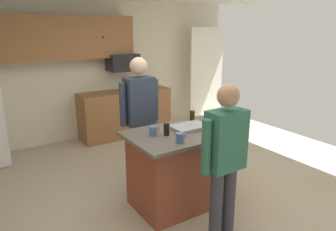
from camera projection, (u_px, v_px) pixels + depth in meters
floor at (167, 195)px, 4.05m from camera, size 7.04×7.04×0.00m
back_wall at (88, 71)px, 5.95m from camera, size 6.40×0.10×2.60m
french_door_window_panel at (206, 73)px, 7.04m from camera, size 0.90×0.06×2.00m
cabinet_run_upper at (67, 38)px, 5.41m from camera, size 2.40×0.38×0.75m
cabinet_run_lower at (125, 113)px, 6.24m from camera, size 1.80×0.63×0.90m
microwave_over_range at (123, 62)px, 5.98m from camera, size 0.56×0.40×0.32m
kitchen_island at (181, 167)px, 3.77m from camera, size 1.28×0.86×0.92m
person_guest_right at (225, 155)px, 3.00m from camera, size 0.57×0.22×1.61m
person_guest_left at (140, 112)px, 4.17m from camera, size 0.57×0.23×1.74m
glass_dark_ale at (217, 120)px, 3.80m from camera, size 0.06×0.06×0.17m
mug_ceramic_white at (153, 131)px, 3.51m from camera, size 0.13×0.08×0.11m
glass_short_whisky at (192, 116)px, 4.01m from camera, size 0.06×0.06×0.15m
tumbler_amber at (167, 129)px, 3.51m from camera, size 0.07×0.07×0.14m
glass_stout_tall at (210, 126)px, 3.59m from camera, size 0.07×0.07×0.16m
mug_blue_stoneware at (180, 138)px, 3.29m from camera, size 0.13×0.09×0.11m
serving_tray at (190, 127)px, 3.76m from camera, size 0.44×0.30×0.04m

